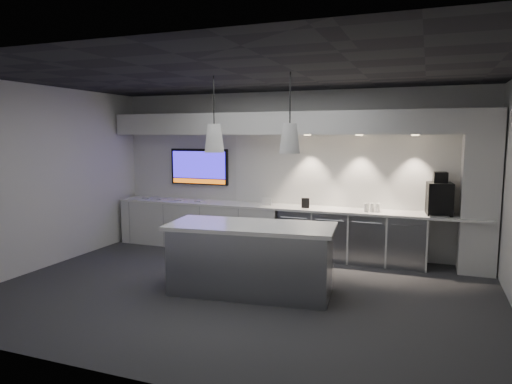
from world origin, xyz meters
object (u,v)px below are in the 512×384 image
at_px(wall_tv, 199,167).
at_px(island, 251,258).
at_px(bin, 179,266).
at_px(coffee_machine, 439,197).

relative_size(wall_tv, island, 0.52).
distance_m(wall_tv, island, 3.36).
bearing_deg(island, bin, 170.53).
bearing_deg(wall_tv, bin, -69.70).
distance_m(island, bin, 1.22).
height_order(bin, coffee_machine, coffee_machine).
relative_size(bin, coffee_machine, 0.67).
relative_size(wall_tv, bin, 2.66).
height_order(wall_tv, bin, wall_tv).
height_order(island, coffee_machine, coffee_machine).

